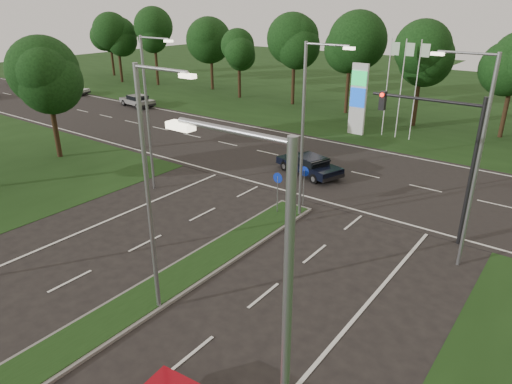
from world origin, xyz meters
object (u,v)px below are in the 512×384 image
Objects in this scene: far_car_b at (73,90)px; far_car_d at (24,79)px; navy_sedan at (309,165)px; far_car_a at (137,100)px.

far_car_b is 0.83× the size of far_car_d.
far_car_d is at bearing 72.21° from far_car_b.
far_car_a is at bearing 92.30° from navy_sedan.
far_car_a is 11.65m from far_car_b.
navy_sedan is 38.27m from far_car_b.
navy_sedan is 0.99× the size of far_car_d.
navy_sedan is at bearing -106.58° from far_car_d.
far_car_a is 24.00m from far_car_d.
navy_sedan is at bearing -97.53° from far_car_a.
navy_sedan is 50.54m from far_car_d.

